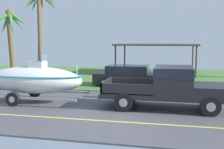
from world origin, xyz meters
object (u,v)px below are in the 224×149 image
pickup_truck_towing (172,86)px  boat_on_trailer (33,80)px  parked_sedan_near (130,76)px  utility_pole (39,20)px  palm_tree_near_right (10,28)px  carport_awning (157,45)px  palm_tree_far_left (40,11)px

pickup_truck_towing → boat_on_trailer: (-6.61, -0.00, 0.06)m
parked_sedan_near → utility_pole: size_ratio=0.57×
boat_on_trailer → palm_tree_near_right: palm_tree_near_right is taller
boat_on_trailer → carport_awning: size_ratio=0.90×
pickup_truck_towing → carport_awning: carport_awning is taller
palm_tree_far_left → pickup_truck_towing: bearing=-41.2°
parked_sedan_near → carport_awning: 7.34m
pickup_truck_towing → parked_sedan_near: bearing=116.3°
carport_awning → palm_tree_far_left: bearing=-163.2°
palm_tree_far_left → utility_pole: bearing=-64.0°
pickup_truck_towing → parked_sedan_near: 6.09m
utility_pole → carport_awning: bearing=49.9°
carport_awning → palm_tree_near_right: 12.27m
pickup_truck_towing → palm_tree_far_left: 15.20m
palm_tree_near_right → boat_on_trailer: bearing=-52.5°
palm_tree_far_left → utility_pole: (2.59, -5.31, -1.15)m
pickup_truck_towing → utility_pole: (-8.36, 4.29, 3.24)m
pickup_truck_towing → utility_pole: 9.93m
carport_awning → utility_pole: (-6.88, -8.16, 1.72)m
carport_awning → utility_pole: bearing=-130.1°
utility_pole → palm_tree_near_right: bearing=139.3°
pickup_truck_towing → palm_tree_far_left: palm_tree_far_left is taller
parked_sedan_near → utility_pole: bearing=-168.4°
boat_on_trailer → palm_tree_far_left: palm_tree_far_left is taller
carport_awning → palm_tree_far_left: size_ratio=0.95×
boat_on_trailer → palm_tree_near_right: 10.73m
palm_tree_near_right → utility_pole: size_ratio=0.67×
palm_tree_far_left → palm_tree_near_right: bearing=-144.4°
boat_on_trailer → palm_tree_far_left: (-4.34, 9.59, 4.33)m
carport_awning → utility_pole: utility_pole is taller
boat_on_trailer → parked_sedan_near: size_ratio=1.32×
palm_tree_near_right → palm_tree_far_left: (1.95, 1.40, 1.44)m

